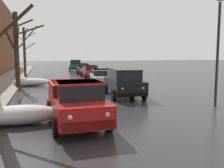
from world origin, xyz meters
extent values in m
ellipsoid|color=white|center=(-4.18, 22.20, 0.33)|extent=(3.14, 1.00, 0.66)
ellipsoid|color=white|center=(-4.10, 22.17, 0.27)|extent=(0.66, 0.55, 0.55)
ellipsoid|color=white|center=(-4.77, 22.02, 0.38)|extent=(0.91, 0.76, 0.76)
ellipsoid|color=white|center=(5.05, 31.55, 0.25)|extent=(2.00, 1.27, 0.51)
ellipsoid|color=white|center=(5.56, 31.56, 0.21)|extent=(0.50, 0.42, 0.42)
ellipsoid|color=white|center=(-4.12, 9.65, 0.38)|extent=(3.12, 1.24, 0.76)
ellipsoid|color=white|center=(-4.47, 9.79, 0.29)|extent=(0.70, 0.58, 0.58)
cylinder|color=#423323|center=(-4.32, 10.27, 3.96)|extent=(1.77, 0.79, 1.55)
cylinder|color=#382B1E|center=(-5.13, 20.87, 3.01)|extent=(0.36, 0.36, 6.03)
cylinder|color=#382B1E|center=(-5.37, 19.93, 3.54)|extent=(0.65, 2.02, 1.72)
cylinder|color=#382B1E|center=(-4.47, 20.78, 5.18)|extent=(1.40, 0.31, 0.69)
cylinder|color=#382B1E|center=(-4.98, 20.22, 4.00)|extent=(0.46, 1.44, 1.49)
cylinder|color=#382B1E|center=(-4.05, 21.08, 4.70)|extent=(2.24, 0.55, 0.94)
cylinder|color=#382B1E|center=(-4.91, 21.73, 3.42)|extent=(0.59, 1.79, 0.79)
cylinder|color=#423323|center=(-5.13, 30.51, 2.89)|extent=(0.29, 0.29, 5.78)
cylinder|color=#423323|center=(-4.52, 30.71, 4.85)|extent=(1.29, 0.49, 0.93)
cylinder|color=#423323|center=(-4.57, 31.47, 3.67)|extent=(1.24, 2.00, 0.96)
cylinder|color=#423323|center=(-4.38, 30.33, 5.09)|extent=(1.61, 0.48, 1.80)
cylinder|color=#423323|center=(-5.84, 31.03, 4.91)|extent=(1.50, 1.13, 1.68)
cylinder|color=#423323|center=(-4.89, 29.89, 5.05)|extent=(0.63, 1.35, 1.10)
cube|color=red|center=(-1.96, 9.28, 0.74)|extent=(2.01, 4.98, 0.76)
cube|color=black|center=(-1.93, 8.59, 1.44)|extent=(1.67, 1.63, 0.64)
cube|color=red|center=(-1.93, 8.59, 1.72)|extent=(1.70, 1.68, 0.08)
cube|color=red|center=(-1.13, 10.29, 1.34)|extent=(0.19, 2.36, 0.44)
cube|color=red|center=(-2.86, 10.23, 1.34)|extent=(0.19, 2.36, 0.44)
cube|color=red|center=(-2.05, 11.68, 1.34)|extent=(1.73, 0.16, 0.44)
cube|color=#B7B7BC|center=(-1.87, 6.88, 0.54)|extent=(1.74, 0.19, 0.32)
sphere|color=white|center=(-1.27, 6.87, 0.86)|extent=(0.16, 0.16, 0.16)
sphere|color=white|center=(-2.46, 6.82, 0.86)|extent=(0.16, 0.16, 0.16)
cylinder|color=black|center=(-0.97, 7.84, 0.36)|extent=(0.25, 0.73, 0.72)
cylinder|color=black|center=(-2.84, 7.77, 0.36)|extent=(0.25, 0.73, 0.72)
cylinder|color=black|center=(-1.08, 10.78, 0.36)|extent=(0.25, 0.73, 0.72)
cylinder|color=black|center=(-2.95, 10.71, 0.36)|extent=(0.25, 0.73, 0.72)
cube|color=black|center=(1.87, 14.87, 0.74)|extent=(2.19, 4.53, 0.80)
cube|color=black|center=(1.88, 14.91, 1.48)|extent=(1.83, 3.20, 0.68)
cube|color=black|center=(1.88, 14.91, 1.79)|extent=(1.87, 3.26, 0.06)
cube|color=black|center=(1.71, 12.72, 0.46)|extent=(1.83, 0.26, 0.22)
cube|color=black|center=(2.03, 17.01, 0.46)|extent=(1.83, 0.26, 0.22)
cylinder|color=black|center=(2.72, 13.43, 0.34)|extent=(0.23, 0.69, 0.68)
cylinder|color=black|center=(0.82, 13.58, 0.34)|extent=(0.23, 0.69, 0.68)
cylinder|color=black|center=(2.93, 16.16, 0.34)|extent=(0.23, 0.69, 0.68)
cylinder|color=black|center=(1.02, 16.30, 0.34)|extent=(0.23, 0.69, 0.68)
sphere|color=silver|center=(2.32, 12.64, 0.82)|extent=(0.14, 0.14, 0.14)
sphere|color=silver|center=(1.11, 12.73, 0.82)|extent=(0.14, 0.14, 0.14)
cube|color=silver|center=(1.73, 20.90, 0.60)|extent=(2.02, 4.49, 0.60)
cube|color=black|center=(1.75, 21.12, 1.16)|extent=(1.59, 2.39, 0.52)
cube|color=silver|center=(1.75, 21.12, 1.39)|extent=(1.63, 2.44, 0.06)
cube|color=slate|center=(1.52, 18.78, 0.42)|extent=(1.58, 0.27, 0.22)
cube|color=slate|center=(1.93, 23.02, 0.42)|extent=(1.58, 0.27, 0.22)
cylinder|color=black|center=(2.41, 19.48, 0.30)|extent=(0.24, 0.61, 0.60)
cylinder|color=black|center=(0.78, 19.64, 0.30)|extent=(0.24, 0.61, 0.60)
cylinder|color=black|center=(2.68, 22.17, 0.30)|extent=(0.24, 0.61, 0.60)
cylinder|color=black|center=(1.04, 22.33, 0.30)|extent=(0.24, 0.61, 0.60)
sphere|color=silver|center=(2.04, 18.70, 0.68)|extent=(0.14, 0.14, 0.14)
sphere|color=silver|center=(1.00, 18.80, 0.68)|extent=(0.14, 0.14, 0.14)
cube|color=red|center=(2.18, 28.29, 0.60)|extent=(1.67, 4.01, 0.60)
cube|color=black|center=(2.18, 28.49, 1.16)|extent=(1.42, 2.09, 0.52)
cube|color=red|center=(2.18, 28.49, 1.39)|extent=(1.45, 2.14, 0.06)
cube|color=#520B0B|center=(2.21, 26.34, 0.42)|extent=(1.59, 0.14, 0.22)
cube|color=#520B0B|center=(2.16, 30.23, 0.42)|extent=(1.59, 0.14, 0.22)
cylinder|color=black|center=(3.03, 27.06, 0.30)|extent=(0.19, 0.60, 0.60)
cylinder|color=black|center=(1.37, 27.04, 0.30)|extent=(0.19, 0.60, 0.60)
cylinder|color=black|center=(3.00, 29.54, 0.30)|extent=(0.19, 0.60, 0.60)
cylinder|color=black|center=(1.34, 29.51, 0.30)|extent=(0.19, 0.60, 0.60)
sphere|color=silver|center=(2.74, 26.32, 0.68)|extent=(0.14, 0.14, 0.14)
sphere|color=silver|center=(1.69, 26.31, 0.68)|extent=(0.14, 0.14, 0.14)
cube|color=slate|center=(2.32, 34.45, 0.60)|extent=(2.04, 4.44, 0.60)
cube|color=black|center=(2.34, 34.66, 1.16)|extent=(1.61, 2.36, 0.52)
cube|color=slate|center=(2.34, 34.66, 1.39)|extent=(1.65, 2.41, 0.06)
cube|color=#303032|center=(2.11, 32.36, 0.42)|extent=(1.59, 0.28, 0.22)
cube|color=#303032|center=(2.53, 36.54, 0.42)|extent=(1.59, 0.28, 0.22)
cylinder|color=black|center=(3.02, 33.04, 0.30)|extent=(0.24, 0.61, 0.60)
cylinder|color=black|center=(1.36, 33.20, 0.30)|extent=(0.24, 0.61, 0.60)
cylinder|color=black|center=(3.28, 35.69, 0.30)|extent=(0.24, 0.61, 0.60)
cylinder|color=black|center=(1.63, 35.86, 0.30)|extent=(0.24, 0.61, 0.60)
sphere|color=silver|center=(2.63, 32.28, 0.68)|extent=(0.14, 0.14, 0.14)
sphere|color=silver|center=(1.59, 32.38, 0.68)|extent=(0.14, 0.14, 0.14)
cube|color=#1E5633|center=(1.97, 40.46, 0.74)|extent=(2.25, 4.85, 0.80)
cube|color=black|center=(1.97, 40.51, 1.48)|extent=(1.86, 3.42, 0.68)
cube|color=#1E5633|center=(1.97, 40.51, 1.79)|extent=(1.90, 3.49, 0.06)
cube|color=black|center=(1.75, 38.18, 0.46)|extent=(1.78, 0.29, 0.22)
cube|color=black|center=(2.18, 42.75, 0.46)|extent=(1.78, 0.29, 0.22)
cylinder|color=black|center=(2.75, 38.93, 0.34)|extent=(0.24, 0.69, 0.68)
cylinder|color=black|center=(0.91, 39.10, 0.34)|extent=(0.24, 0.69, 0.68)
cylinder|color=black|center=(3.03, 41.83, 0.34)|extent=(0.24, 0.69, 0.68)
cylinder|color=black|center=(1.18, 42.00, 0.34)|extent=(0.24, 0.69, 0.68)
sphere|color=silver|center=(2.33, 38.09, 0.82)|extent=(0.14, 0.14, 0.14)
sphere|color=silver|center=(1.16, 38.20, 0.82)|extent=(0.14, 0.14, 0.14)
cylinder|color=#28282D|center=(5.65, 10.64, 2.70)|extent=(0.14, 0.14, 5.40)
camera|label=1|loc=(-3.22, -0.76, 2.78)|focal=40.74mm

